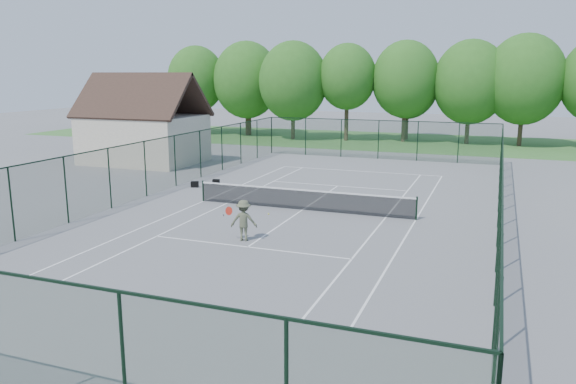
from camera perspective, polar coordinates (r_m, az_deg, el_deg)
name	(u,v)px	position (r m, az deg, el deg)	size (l,w,h in m)	color
ground	(302,210)	(27.53, 1.47, -1.84)	(140.00, 140.00, 0.00)	gray
grass_far	(403,142)	(56.33, 11.60, 5.04)	(80.00, 16.00, 0.01)	#457F37
court_lines	(302,210)	(27.53, 1.47, -1.83)	(11.05, 23.85, 0.01)	white
tennis_net	(302,199)	(27.40, 1.47, -0.67)	(11.08, 0.08, 1.10)	black
fence_enclosure	(303,179)	(27.20, 1.49, 1.35)	(18.05, 36.05, 3.02)	#1A3A22
utility_building	(143,121)	(43.22, -14.50, 7.02)	(8.60, 6.27, 6.63)	beige
tree_line_far	(406,79)	(55.95, 11.86, 11.14)	(39.40, 6.40, 9.70)	#493627
sports_bag_a	(195,184)	(33.42, -9.46, 0.78)	(0.43, 0.26, 0.35)	black
sports_bag_b	(216,182)	(34.09, -7.32, 1.03)	(0.40, 0.24, 0.31)	black
tennis_player	(244,220)	(22.45, -4.52, -2.89)	(1.82, 0.88, 1.65)	#545940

